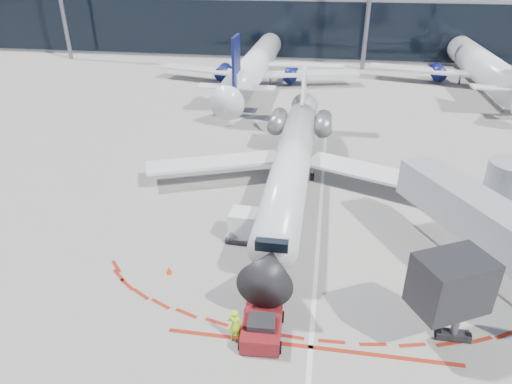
% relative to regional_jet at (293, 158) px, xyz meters
% --- Properties ---
extents(ground, '(260.00, 260.00, 0.00)m').
position_rel_regional_jet_xyz_m(ground, '(2.41, -5.14, -2.46)').
color(ground, gray).
rests_on(ground, ground).
extents(apron_centerline, '(0.25, 40.00, 0.01)m').
position_rel_regional_jet_xyz_m(apron_centerline, '(2.41, -3.14, -2.45)').
color(apron_centerline, silver).
rests_on(apron_centerline, ground).
extents(apron_stop_bar, '(14.00, 0.25, 0.01)m').
position_rel_regional_jet_xyz_m(apron_stop_bar, '(2.41, -16.64, -2.45)').
color(apron_stop_bar, maroon).
rests_on(apron_stop_bar, ground).
extents(terminal_building, '(150.00, 24.15, 24.00)m').
position_rel_regional_jet_xyz_m(terminal_building, '(2.41, 59.83, 6.06)').
color(terminal_building, gray).
rests_on(terminal_building, ground).
extents(jet_bridge, '(10.03, 15.20, 4.90)m').
position_rel_regional_jet_xyz_m(jet_bridge, '(12.20, -8.15, 0.55)').
color(jet_bridge, '#9A9DA3').
rests_on(jet_bridge, ground).
extents(regional_jet, '(23.83, 29.39, 7.36)m').
position_rel_regional_jet_xyz_m(regional_jet, '(0.00, 0.00, 0.00)').
color(regional_jet, silver).
rests_on(regional_jet, ground).
extents(pushback_tug, '(2.15, 4.77, 1.23)m').
position_rel_regional_jet_xyz_m(pushback_tug, '(0.00, -16.22, -1.91)').
color(pushback_tug, '#610D16').
rests_on(pushback_tug, ground).
extents(ramp_worker, '(0.71, 0.49, 1.90)m').
position_rel_regional_jet_xyz_m(ramp_worker, '(-1.22, -16.76, -1.51)').
color(ramp_worker, '#BCFE1A').
rests_on(ramp_worker, ground).
extents(uld_container, '(2.23, 1.92, 2.03)m').
position_rel_regional_jet_xyz_m(uld_container, '(-2.40, -8.00, -1.46)').
color(uld_container, black).
rests_on(uld_container, ground).
extents(safety_cone_left, '(0.36, 0.36, 0.49)m').
position_rel_regional_jet_xyz_m(safety_cone_left, '(-6.05, -12.31, -2.21)').
color(safety_cone_left, '#FF4505').
rests_on(safety_cone_left, ground).
extents(bg_airliner_0, '(33.43, 35.40, 10.82)m').
position_rel_regional_jet_xyz_m(bg_airliner_0, '(-7.96, 31.93, 2.95)').
color(bg_airliner_0, silver).
rests_on(bg_airliner_0, ground).
extents(bg_airliner_1, '(34.72, 36.76, 11.23)m').
position_rel_regional_jet_xyz_m(bg_airliner_1, '(22.79, 36.42, 3.16)').
color(bg_airliner_1, silver).
rests_on(bg_airliner_1, ground).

